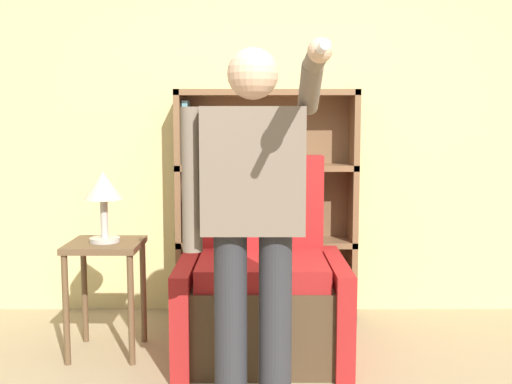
# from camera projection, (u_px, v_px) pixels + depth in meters

# --- Properties ---
(wall_back) EXTENTS (8.00, 0.06, 2.80)m
(wall_back) POSITION_uv_depth(u_px,v_px,m) (270.00, 116.00, 4.25)
(wall_back) COLOR #DBCC84
(wall_back) RESTS_ON ground_plane
(bookcase) EXTENTS (1.24, 0.28, 1.58)m
(bookcase) POSITION_uv_depth(u_px,v_px,m) (250.00, 209.00, 4.17)
(bookcase) COLOR brown
(bookcase) RESTS_ON ground_plane
(armchair) EXTENTS (0.96, 0.82, 1.15)m
(armchair) POSITION_uv_depth(u_px,v_px,m) (260.00, 291.00, 3.52)
(armchair) COLOR #4C3823
(armchair) RESTS_ON ground_plane
(person_standing) EXTENTS (0.60, 0.78, 1.68)m
(person_standing) POSITION_uv_depth(u_px,v_px,m) (250.00, 210.00, 2.65)
(person_standing) COLOR #2D2D33
(person_standing) RESTS_ON ground_plane
(side_table) EXTENTS (0.42, 0.42, 0.67)m
(side_table) POSITION_uv_depth(u_px,v_px,m) (103.00, 264.00, 3.49)
(side_table) COLOR brown
(side_table) RESTS_ON ground_plane
(table_lamp) EXTENTS (0.23, 0.23, 0.41)m
(table_lamp) POSITION_uv_depth(u_px,v_px,m) (101.00, 191.00, 3.44)
(table_lamp) COLOR #B7B2A8
(table_lamp) RESTS_ON side_table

